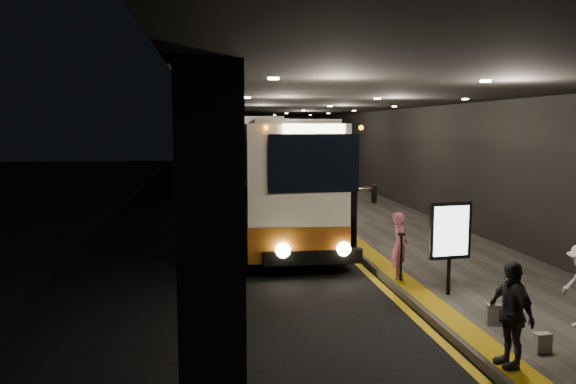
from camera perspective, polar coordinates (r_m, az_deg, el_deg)
ground at (r=15.30m, az=-2.13°, el=-7.07°), size 90.00×90.00×0.00m
lane_line_white at (r=20.12m, az=-8.71°, el=-3.78°), size 0.12×50.00×0.01m
kerb_stripe_yellow at (r=20.48m, az=3.00°, el=-3.52°), size 0.18×50.00×0.01m
sidewalk at (r=21.05m, az=9.43°, el=-3.13°), size 4.50×50.00×0.15m
tactile_strip at (r=20.56m, az=4.37°, el=-3.07°), size 0.50×50.00×0.01m
terminal_wall at (r=21.54m, az=15.33°, el=4.77°), size 0.10×50.00×6.00m
support_columns at (r=18.84m, az=-7.95°, el=2.26°), size 0.80×24.80×4.40m
canopy at (r=20.21m, az=3.50°, el=9.42°), size 9.00×50.00×0.40m
coach_main at (r=18.95m, az=-0.63°, el=1.07°), size 3.11×11.99×3.71m
coach_second at (r=33.46m, az=-3.59°, el=3.77°), size 2.72×12.75×4.01m
passenger_boarding at (r=13.20m, az=11.27°, el=-5.33°), size 0.54×0.65×1.54m
passenger_waiting_grey at (r=8.93m, az=21.70°, el=-11.41°), size 0.59×0.98×1.58m
bag_polka at (r=10.74m, az=20.35°, el=-11.65°), size 0.33×0.19×0.38m
bag_plain at (r=9.83m, az=24.42°, el=-13.78°), size 0.25×0.15×0.31m
info_sign at (r=12.05m, az=16.15°, el=-3.95°), size 0.93×0.22×1.95m
stanchion_post at (r=13.00m, az=11.41°, el=-6.56°), size 0.05×0.05×1.08m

